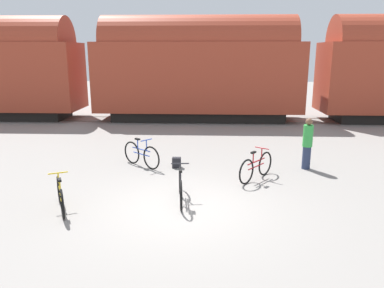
{
  "coord_description": "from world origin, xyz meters",
  "views": [
    {
      "loc": [
        0.61,
        -8.49,
        3.69
      ],
      "look_at": [
        0.13,
        1.99,
        1.1
      ],
      "focal_mm": 35.0,
      "sensor_mm": 36.0,
      "label": 1
    }
  ],
  "objects_px": {
    "bicycle_blue": "(141,155)",
    "bicycle_yellow": "(60,196)",
    "person_in_green": "(307,143)",
    "bicycle_maroon": "(256,167)",
    "freight_train": "(198,66)",
    "backpack": "(177,163)",
    "bicycle_black": "(180,187)"
  },
  "relations": [
    {
      "from": "bicycle_blue",
      "to": "bicycle_yellow",
      "type": "xyz_separation_m",
      "value": [
        -1.29,
        -3.61,
        -0.03
      ]
    },
    {
      "from": "person_in_green",
      "to": "bicycle_maroon",
      "type": "bearing_deg",
      "value": -131.87
    },
    {
      "from": "freight_train",
      "to": "bicycle_yellow",
      "type": "bearing_deg",
      "value": -103.07
    },
    {
      "from": "bicycle_blue",
      "to": "bicycle_maroon",
      "type": "relative_size",
      "value": 0.95
    },
    {
      "from": "freight_train",
      "to": "backpack",
      "type": "relative_size",
      "value": 104.11
    },
    {
      "from": "bicycle_black",
      "to": "bicycle_yellow",
      "type": "relative_size",
      "value": 1.18
    },
    {
      "from": "bicycle_yellow",
      "to": "person_in_green",
      "type": "relative_size",
      "value": 0.93
    },
    {
      "from": "bicycle_black",
      "to": "bicycle_blue",
      "type": "bearing_deg",
      "value": 117.47
    },
    {
      "from": "freight_train",
      "to": "bicycle_blue",
      "type": "distance_m",
      "value": 9.34
    },
    {
      "from": "bicycle_black",
      "to": "person_in_green",
      "type": "bearing_deg",
      "value": 36.99
    },
    {
      "from": "bicycle_yellow",
      "to": "bicycle_blue",
      "type": "bearing_deg",
      "value": 70.3
    },
    {
      "from": "backpack",
      "to": "bicycle_yellow",
      "type": "bearing_deg",
      "value": -124.91
    },
    {
      "from": "freight_train",
      "to": "bicycle_maroon",
      "type": "xyz_separation_m",
      "value": [
        2.02,
        -9.99,
        -2.56
      ]
    },
    {
      "from": "bicycle_maroon",
      "to": "freight_train",
      "type": "bearing_deg",
      "value": 101.44
    },
    {
      "from": "bicycle_yellow",
      "to": "freight_train",
      "type": "bearing_deg",
      "value": 76.93
    },
    {
      "from": "freight_train",
      "to": "person_in_green",
      "type": "relative_size",
      "value": 21.35
    },
    {
      "from": "freight_train",
      "to": "person_in_green",
      "type": "xyz_separation_m",
      "value": [
        3.77,
        -8.84,
        -2.11
      ]
    },
    {
      "from": "bicycle_yellow",
      "to": "backpack",
      "type": "relative_size",
      "value": 4.56
    },
    {
      "from": "freight_train",
      "to": "person_in_green",
      "type": "bearing_deg",
      "value": -66.88
    },
    {
      "from": "freight_train",
      "to": "person_in_green",
      "type": "height_order",
      "value": "freight_train"
    },
    {
      "from": "freight_train",
      "to": "bicycle_black",
      "type": "relative_size",
      "value": 19.4
    },
    {
      "from": "bicycle_black",
      "to": "bicycle_yellow",
      "type": "xyz_separation_m",
      "value": [
        -2.81,
        -0.7,
        -0.02
      ]
    },
    {
      "from": "bicycle_black",
      "to": "bicycle_maroon",
      "type": "bearing_deg",
      "value": 39.8
    },
    {
      "from": "backpack",
      "to": "bicycle_black",
      "type": "bearing_deg",
      "value": -83.06
    },
    {
      "from": "person_in_green",
      "to": "backpack",
      "type": "xyz_separation_m",
      "value": [
        -4.2,
        -0.08,
        -0.67
      ]
    },
    {
      "from": "bicycle_blue",
      "to": "person_in_green",
      "type": "bearing_deg",
      "value": -0.04
    },
    {
      "from": "person_in_green",
      "to": "freight_train",
      "type": "bearing_deg",
      "value": 127.93
    },
    {
      "from": "bicycle_blue",
      "to": "bicycle_maroon",
      "type": "distance_m",
      "value": 3.8
    },
    {
      "from": "backpack",
      "to": "bicycle_maroon",
      "type": "bearing_deg",
      "value": -23.62
    },
    {
      "from": "bicycle_blue",
      "to": "bicycle_yellow",
      "type": "bearing_deg",
      "value": -109.7
    },
    {
      "from": "bicycle_blue",
      "to": "bicycle_black",
      "type": "xyz_separation_m",
      "value": [
        1.51,
        -2.91,
        -0.01
      ]
    },
    {
      "from": "bicycle_maroon",
      "to": "person_in_green",
      "type": "height_order",
      "value": "person_in_green"
    }
  ]
}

